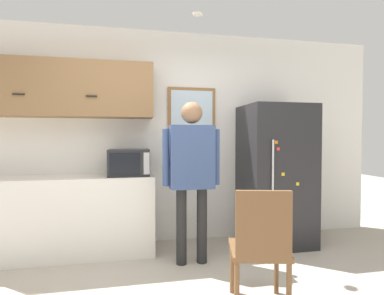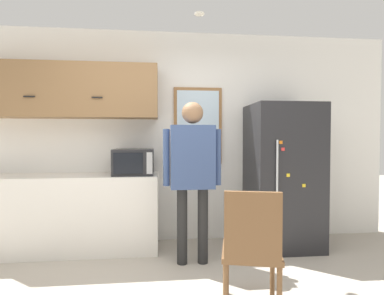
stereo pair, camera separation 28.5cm
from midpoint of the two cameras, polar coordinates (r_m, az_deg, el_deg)
back_wall at (r=3.91m, az=-3.05°, el=2.06°), size 6.00×0.06×2.70m
counter at (r=3.82m, az=-20.62°, el=-11.69°), size 2.11×0.56×0.90m
upper_cabinets at (r=3.85m, az=-20.48°, el=10.04°), size 2.11×0.39×0.64m
microwave at (r=3.59m, az=-8.84°, el=-2.72°), size 0.46×0.43×0.30m
person at (r=3.16m, az=2.69°, el=-3.33°), size 0.61×0.23×1.71m
refrigerator at (r=3.89m, az=18.92°, el=-5.11°), size 0.81×0.75×1.74m
chair at (r=2.42m, az=14.78°, el=-17.71°), size 0.53×0.53×0.95m
window at (r=3.91m, az=3.22°, el=4.14°), size 0.63×0.05×0.99m
ceiling_light at (r=3.55m, az=3.94°, el=24.09°), size 0.11×0.11×0.01m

